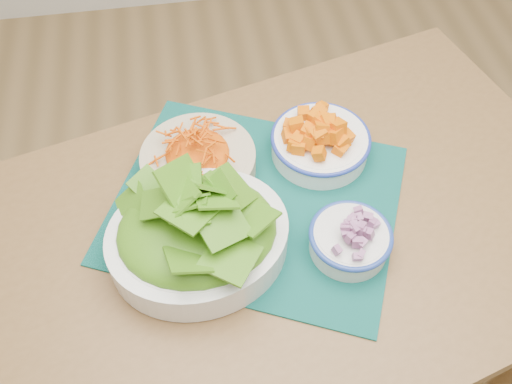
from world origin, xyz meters
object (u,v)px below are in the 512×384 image
Objects in this scene: lettuce_bowl at (197,230)px; onion_bowl at (351,237)px; carrot_bowl at (198,158)px; table at (298,254)px; squash_bowl at (321,137)px; placemat at (256,203)px.

lettuce_bowl is 0.25m from onion_bowl.
carrot_bowl is at bearing 137.67° from onion_bowl.
table is 0.23m from squash_bowl.
lettuce_bowl reaches higher than carrot_bowl.
onion_bowl is (0.23, -0.21, -0.00)m from carrot_bowl.
squash_bowl is 1.59× the size of onion_bowl.
table is 0.26m from lettuce_bowl.
placemat is at bearing -43.93° from carrot_bowl.
lettuce_bowl is (-0.02, -0.17, 0.03)m from carrot_bowl.
squash_bowl reaches higher than onion_bowl.
placemat is 1.46× the size of lettuce_bowl.
onion_bowl is at bearing -90.12° from squash_bowl.
squash_bowl is 0.31m from lettuce_bowl.
onion_bowl is at bearing -17.87° from lettuce_bowl.
onion_bowl is (-0.00, -0.22, -0.01)m from squash_bowl.
carrot_bowl is 0.31m from onion_bowl.
placemat is 0.17m from squash_bowl.
lettuce_bowl is at bearing 176.11° from table.
carrot_bowl reaches higher than onion_bowl.
squash_bowl is at bearing 1.78° from carrot_bowl.
onion_bowl reaches higher than placemat.
squash_bowl is 0.22m from onion_bowl.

